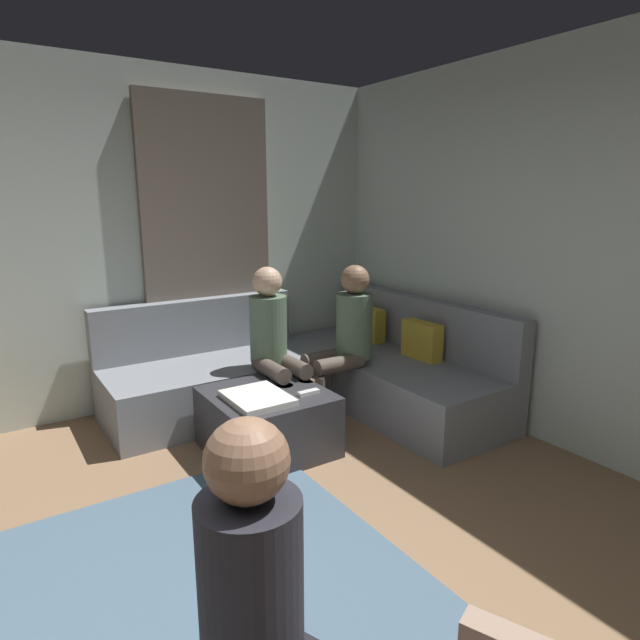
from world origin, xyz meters
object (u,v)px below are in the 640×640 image
at_px(sectional_couch, 315,373).
at_px(person_on_armchair, 280,623).
at_px(coffee_mug, 275,372).
at_px(person_on_couch_back, 344,336).
at_px(ottoman, 267,422).
at_px(game_remote, 309,392).
at_px(person_on_couch_side, 275,341).

distance_m(sectional_couch, person_on_armchair, 3.08).
height_order(coffee_mug, person_on_couch_back, person_on_couch_back).
height_order(ottoman, person_on_armchair, person_on_armchair).
distance_m(sectional_couch, game_remote, 0.86).
bearing_deg(sectional_couch, coffee_mug, -61.71).
height_order(game_remote, person_on_couch_side, person_on_couch_side).
bearing_deg(game_remote, person_on_couch_side, 175.69).
bearing_deg(game_remote, sectional_couch, 144.35).
distance_m(coffee_mug, game_remote, 0.40).
bearing_deg(coffee_mug, sectional_couch, 118.29).
distance_m(ottoman, coffee_mug, 0.38).
distance_m(ottoman, person_on_couch_back, 0.91).
bearing_deg(coffee_mug, person_on_armchair, -28.14).
relative_size(sectional_couch, coffee_mug, 26.84).
distance_m(coffee_mug, person_on_couch_back, 0.62).
xyz_separation_m(game_remote, person_on_armchair, (1.83, -1.23, 0.21)).
bearing_deg(person_on_couch_back, person_on_couch_side, 70.89).
bearing_deg(coffee_mug, game_remote, 5.71).
xyz_separation_m(ottoman, coffee_mug, (-0.22, 0.18, 0.26)).
relative_size(sectional_couch, ottoman, 3.36).
height_order(person_on_couch_side, person_on_armchair, person_on_couch_side).
bearing_deg(person_on_couch_side, person_on_armchair, 61.74).
bearing_deg(person_on_armchair, sectional_couch, -147.50).
bearing_deg(person_on_couch_back, game_remote, 123.57).
bearing_deg(person_on_armchair, coffee_mug, -141.21).
height_order(ottoman, person_on_couch_back, person_on_couch_back).
distance_m(game_remote, person_on_couch_side, 0.59).
distance_m(sectional_couch, ottoman, 0.88).
height_order(sectional_couch, ottoman, sectional_couch).
relative_size(person_on_couch_back, person_on_armchair, 1.02).
xyz_separation_m(coffee_mug, person_on_couch_side, (-0.14, 0.08, 0.19)).
distance_m(ottoman, game_remote, 0.36).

